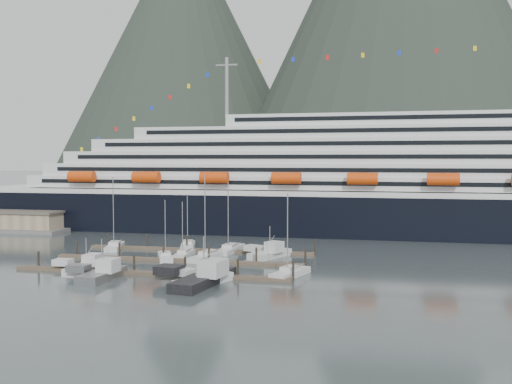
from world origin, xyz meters
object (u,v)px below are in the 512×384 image
sailboat_c (184,255)px  trawler_d (203,279)px  sailboat_e (115,247)px  sailboat_h (290,274)px  sailboat_d (208,257)px  trawler_e (269,253)px  sailboat_f (188,246)px  sailboat_g (230,250)px  trawler_c (203,278)px  cruise_ship (377,187)px  trawler_a (86,266)px  trawler_b (101,273)px  sailboat_b (165,257)px

sailboat_c → trawler_d: sailboat_c is taller
sailboat_e → sailboat_h: 46.28m
sailboat_c → sailboat_e: size_ratio=0.71×
sailboat_d → trawler_d: bearing=-153.7°
sailboat_c → trawler_e: bearing=-84.5°
sailboat_d → sailboat_f: (-8.63, 12.79, -0.03)m
sailboat_g → trawler_e: sailboat_g is taller
sailboat_e → sailboat_g: sailboat_e is taller
trawler_c → cruise_ship: bearing=-11.0°
sailboat_h → trawler_a: (-34.76, -3.27, 0.39)m
sailboat_c → sailboat_e: sailboat_e is taller
sailboat_c → trawler_c: size_ratio=0.69×
trawler_d → trawler_e: bearing=13.3°
sailboat_d → trawler_a: size_ratio=1.46×
sailboat_c → sailboat_d: sailboat_d is taller
sailboat_f → trawler_d: sailboat_f is taller
trawler_a → trawler_b: (5.93, -5.76, 0.08)m
sailboat_d → sailboat_h: sailboat_d is taller
trawler_a → trawler_d: trawler_d is taller
trawler_e → sailboat_f: bearing=90.0°
sailboat_h → trawler_c: 14.96m
sailboat_b → sailboat_d: bearing=-99.4°
trawler_b → trawler_c: bearing=-89.4°
sailboat_f → trawler_a: sailboat_f is taller
sailboat_g → sailboat_e: bearing=97.3°
sailboat_b → sailboat_e: bearing=32.4°
sailboat_d → sailboat_h: bearing=-115.5°
sailboat_b → sailboat_c: (2.50, 3.45, -0.00)m
sailboat_g → trawler_d: sailboat_g is taller
cruise_ship → trawler_c: cruise_ship is taller
trawler_a → sailboat_c: bearing=-35.1°
sailboat_d → trawler_c: sailboat_d is taller
sailboat_e → trawler_c: (29.42, -29.79, 0.55)m
sailboat_f → sailboat_h: sailboat_h is taller
sailboat_f → sailboat_g: sailboat_g is taller
trawler_e → sailboat_c: bearing=123.8°
sailboat_c → sailboat_g: size_ratio=0.76×
sailboat_d → trawler_c: size_ratio=1.03×
sailboat_c → trawler_e: 16.68m
trawler_a → trawler_e: (27.63, 20.68, 0.05)m
sailboat_d → sailboat_e: (-23.17, 7.61, -0.00)m
sailboat_g → sailboat_h: (16.42, -22.47, 0.00)m
trawler_c → trawler_b: bearing=98.0°
sailboat_c → sailboat_f: 11.99m
trawler_e → sailboat_b: bearing=132.3°
sailboat_e → trawler_d: size_ratio=1.44×
sailboat_b → sailboat_g: 14.98m
trawler_d → trawler_c: bearing=142.4°
cruise_ship → sailboat_b: (-38.06, -49.93, -11.64)m
sailboat_b → trawler_b: bearing=147.0°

